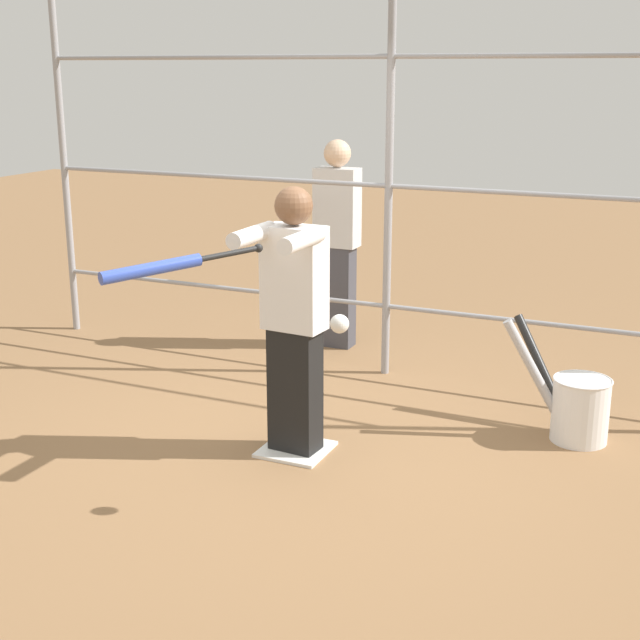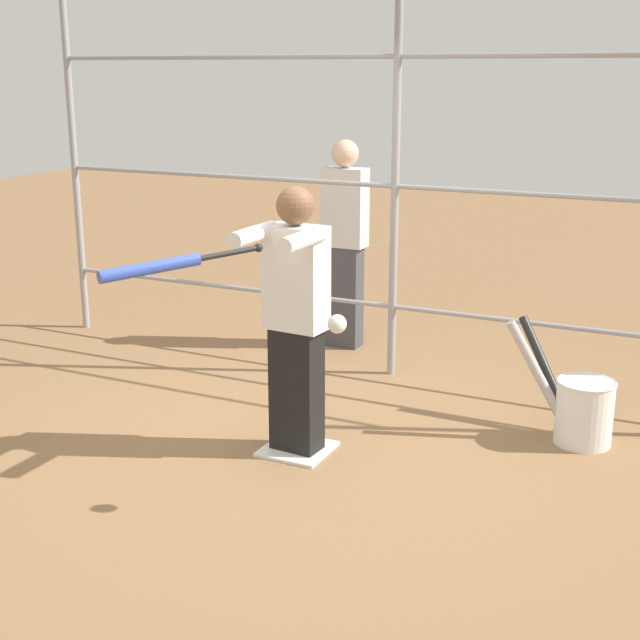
# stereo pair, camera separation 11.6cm
# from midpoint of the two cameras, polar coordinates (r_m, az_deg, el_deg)

# --- Properties ---
(ground_plane) EXTENTS (24.00, 24.00, 0.00)m
(ground_plane) POSITION_cam_midpoint_polar(r_m,az_deg,el_deg) (5.55, -2.17, -8.36)
(ground_plane) COLOR olive
(home_plate) EXTENTS (0.40, 0.40, 0.02)m
(home_plate) POSITION_cam_midpoint_polar(r_m,az_deg,el_deg) (5.55, -2.18, -8.27)
(home_plate) COLOR white
(home_plate) RESTS_ON ground
(fence_backstop) EXTENTS (5.99, 0.06, 2.89)m
(fence_backstop) POSITION_cam_midpoint_polar(r_m,az_deg,el_deg) (6.59, 3.91, 8.56)
(fence_backstop) COLOR #939399
(fence_backstop) RESTS_ON ground
(batter) EXTENTS (0.42, 0.56, 1.63)m
(batter) POSITION_cam_midpoint_polar(r_m,az_deg,el_deg) (5.24, -2.35, 0.39)
(batter) COLOR black
(batter) RESTS_ON ground
(baseball_bat_swinging) EXTENTS (0.50, 0.81, 0.10)m
(baseball_bat_swinging) POSITION_cam_midpoint_polar(r_m,az_deg,el_deg) (4.53, -10.59, 3.41)
(baseball_bat_swinging) COLOR black
(softball_in_flight) EXTENTS (0.10, 0.10, 0.10)m
(softball_in_flight) POSITION_cam_midpoint_polar(r_m,az_deg,el_deg) (4.41, 0.50, -0.25)
(softball_in_flight) COLOR white
(bat_bucket) EXTENTS (0.71, 0.56, 0.77)m
(bat_bucket) POSITION_cam_midpoint_polar(r_m,az_deg,el_deg) (5.84, 15.54, -5.31)
(bat_bucket) COLOR white
(bat_bucket) RESTS_ON ground
(bystander_behind_fence) EXTENTS (0.36, 0.22, 1.73)m
(bystander_behind_fence) POSITION_cam_midpoint_polar(r_m,az_deg,el_deg) (7.37, 0.64, 5.07)
(bystander_behind_fence) COLOR #3F3F47
(bystander_behind_fence) RESTS_ON ground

